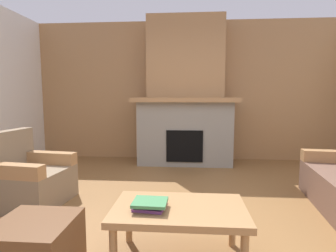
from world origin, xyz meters
The scene contains 7 objects.
ground centered at (0.00, 0.00, 0.00)m, with size 9.00×9.00×0.00m, color brown.
wall_back_wood_panel centered at (0.00, 3.00, 1.35)m, with size 6.00×0.12×2.70m, color #A87A4C.
fireplace centered at (0.00, 2.62, 1.16)m, with size 1.90×0.82×2.70m.
armchair centered at (-1.81, 0.51, 0.29)m, with size 0.84×0.84×0.85m.
coffee_table centered at (0.00, -0.48, 0.38)m, with size 1.00×0.60×0.43m.
ottoman centered at (-0.99, -0.73, 0.20)m, with size 0.52×0.52×0.40m, color brown.
book_stack_near_edge centered at (-0.22, -0.53, 0.46)m, with size 0.26×0.26×0.07m.
Camera 1 is at (0.06, -2.42, 1.26)m, focal length 28.75 mm.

